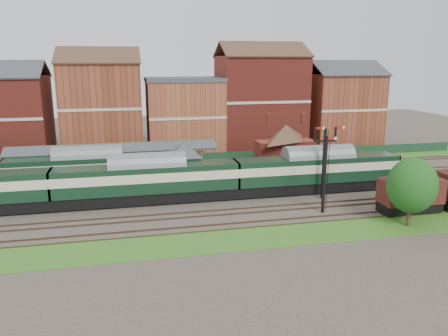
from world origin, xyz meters
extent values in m
plane|color=#473D33|center=(0.00, 0.00, 0.00)|extent=(160.00, 160.00, 0.00)
cube|color=#2D6619|center=(0.00, 16.00, 0.03)|extent=(90.00, 4.50, 0.06)
cube|color=#2D6619|center=(0.00, -12.00, 0.03)|extent=(90.00, 5.00, 0.06)
cube|color=#193823|center=(0.00, 18.00, 0.75)|extent=(90.00, 0.12, 1.50)
cube|color=#2D2D2D|center=(-5.00, 9.75, 0.50)|extent=(55.00, 3.40, 1.00)
cube|color=#607553|center=(-3.00, 3.25, 1.20)|extent=(3.40, 3.20, 2.40)
cube|color=#4B5233|center=(-3.00, 3.25, 3.40)|extent=(3.60, 3.40, 2.00)
pyramid|color=#383A3F|center=(-3.00, 3.25, 5.20)|extent=(5.40, 5.40, 1.60)
cube|color=brown|center=(5.00, 3.25, 1.10)|extent=(3.00, 2.40, 2.20)
cube|color=#4C3323|center=(5.00, 2.60, 2.55)|extent=(3.20, 1.34, 0.79)
cube|color=#4C3323|center=(5.00, 3.90, 2.55)|extent=(3.20, 1.34, 0.79)
cube|color=maroon|center=(12.00, 9.75, 2.75)|extent=(8.00, 3.00, 3.50)
pyramid|color=#4C3323|center=(12.00, 9.75, 5.60)|extent=(8.10, 8.10, 2.20)
cube|color=maroon|center=(9.50, 9.75, 6.10)|extent=(0.60, 0.60, 1.60)
cube|color=maroon|center=(14.50, 9.75, 6.10)|extent=(0.60, 0.60, 1.60)
cube|color=#4B5233|center=(-22.00, 8.45, 2.70)|extent=(0.22, 0.22, 3.40)
cube|color=#4B5233|center=(0.00, 11.05, 2.70)|extent=(0.22, 0.22, 3.40)
cube|color=#383A3F|center=(-11.00, 8.80, 4.60)|extent=(26.00, 1.99, 0.90)
cube|color=#383A3F|center=(-11.00, 10.70, 4.60)|extent=(26.00, 1.99, 0.90)
cube|color=#4B5233|center=(-11.00, 9.75, 4.98)|extent=(26.00, 0.20, 0.20)
cube|color=black|center=(12.00, -2.50, 4.00)|extent=(0.25, 0.25, 8.00)
cube|color=black|center=(12.00, -2.50, 6.60)|extent=(2.60, 0.18, 0.18)
cube|color=#B2140F|center=(11.35, -2.50, 8.05)|extent=(1.10, 0.08, 0.25)
cube|color=#B2140F|center=(13.75, -2.50, 8.05)|extent=(1.10, 0.08, 0.25)
cube|color=black|center=(10.00, -7.00, 4.00)|extent=(0.25, 0.25, 8.00)
cube|color=#B2140F|center=(10.55, -7.00, 7.70)|extent=(1.10, 0.08, 0.25)
cube|color=maroon|center=(-28.00, 25.00, 6.50)|extent=(14.00, 10.00, 13.00)
cube|color=brown|center=(-13.00, 25.00, 7.50)|extent=(12.00, 10.00, 15.00)
cube|color=#965130|center=(0.00, 25.00, 6.00)|extent=(12.00, 10.00, 12.00)
cube|color=maroon|center=(13.00, 25.00, 8.00)|extent=(14.00, 10.00, 16.00)
cube|color=brown|center=(28.00, 25.00, 6.50)|extent=(12.00, 10.00, 13.00)
cube|color=black|center=(-7.38, 0.00, 0.77)|extent=(19.84, 2.78, 1.21)
cube|color=black|center=(-7.38, 0.00, 2.81)|extent=(19.84, 3.09, 2.87)
cube|color=beige|center=(-7.38, 0.00, 3.15)|extent=(19.86, 3.13, 0.99)
cube|color=slate|center=(-7.38, 0.00, 4.40)|extent=(19.84, 3.09, 0.66)
cube|color=black|center=(12.46, 0.00, 0.77)|extent=(19.84, 2.78, 1.21)
cube|color=black|center=(12.46, 0.00, 2.81)|extent=(19.84, 3.09, 2.87)
cube|color=beige|center=(12.46, 0.00, 3.15)|extent=(19.86, 3.13, 0.99)
cube|color=slate|center=(12.46, 0.00, 4.40)|extent=(19.84, 3.09, 0.66)
cube|color=black|center=(-14.00, 6.50, 0.75)|extent=(19.30, 2.70, 1.18)
cube|color=black|center=(-14.00, 6.50, 2.73)|extent=(19.30, 3.00, 2.79)
cube|color=beige|center=(-14.00, 6.50, 3.07)|extent=(19.32, 3.04, 0.96)
cube|color=slate|center=(-14.00, 6.50, 4.29)|extent=(19.30, 3.00, 0.64)
cube|color=black|center=(18.66, -9.00, 0.63)|extent=(6.26, 2.31, 0.94)
cube|color=#3F1214|center=(18.66, -9.00, 2.35)|extent=(6.26, 2.71, 2.50)
cube|color=gray|center=(18.66, -9.00, 3.73)|extent=(6.26, 2.71, 0.46)
cylinder|color=#382619|center=(16.21, -12.38, 1.54)|extent=(0.44, 0.44, 3.08)
ellipsoid|color=#134112|center=(16.21, -12.38, 4.01)|extent=(4.53, 4.53, 5.21)
camera|label=1|loc=(-9.17, -46.45, 15.18)|focal=35.00mm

